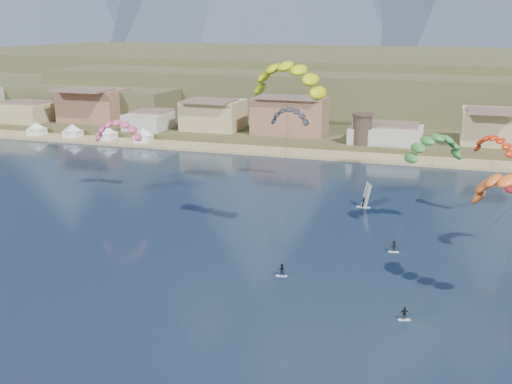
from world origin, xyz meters
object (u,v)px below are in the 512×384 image
watchtower (362,129)px  kitesurfer_orange (511,187)px  kitesurfer_yellow (288,75)px  windsurfer (365,200)px  kitesurfer_green (435,144)px

watchtower → kitesurfer_orange: size_ratio=0.42×
kitesurfer_yellow → kitesurfer_orange: 35.99m
kitesurfer_orange → windsurfer: (-21.83, 37.45, -14.18)m
kitesurfer_yellow → kitesurfer_green: 28.13m
kitesurfer_orange → kitesurfer_green: size_ratio=1.03×
kitesurfer_orange → watchtower: bearing=108.3°
kitesurfer_yellow → watchtower: bearing=88.8°
kitesurfer_yellow → kitesurfer_orange: bearing=-23.3°
kitesurfer_orange → kitesurfer_green: bearing=109.6°
windsurfer → kitesurfer_orange: bearing=-59.8°
watchtower → kitesurfer_orange: kitesurfer_orange is taller
kitesurfer_yellow → windsurfer: kitesurfer_yellow is taller
kitesurfer_yellow → kitesurfer_green: size_ratio=1.57×
watchtower → kitesurfer_yellow: kitesurfer_yellow is taller
watchtower → kitesurfer_orange: bearing=-71.7°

